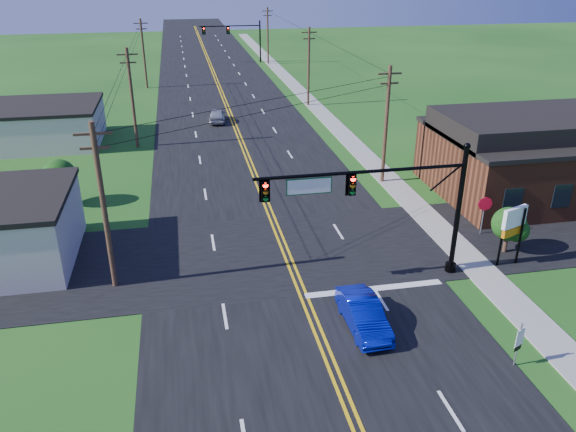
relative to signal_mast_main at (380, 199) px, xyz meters
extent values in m
plane|color=#174614|center=(-4.34, -8.00, -4.75)|extent=(260.00, 260.00, 0.00)
cube|color=black|center=(-4.34, 42.00, -4.73)|extent=(16.00, 220.00, 0.04)
cube|color=black|center=(-4.34, 4.00, -4.73)|extent=(70.00, 10.00, 0.04)
cube|color=gray|center=(6.16, 32.00, -4.71)|extent=(2.00, 160.00, 0.08)
cylinder|color=black|center=(4.46, 0.00, -1.15)|extent=(0.28, 0.28, 7.20)
cylinder|color=black|center=(4.46, 0.00, -4.50)|extent=(0.60, 0.60, 0.50)
sphere|color=black|center=(4.46, 0.00, 2.55)|extent=(0.36, 0.36, 0.36)
cylinder|color=black|center=(-1.04, 0.00, 1.55)|extent=(11.00, 0.18, 0.18)
cube|color=#055D20|center=(-3.74, 0.00, 1.00)|extent=(2.30, 0.06, 0.85)
cylinder|color=black|center=(4.46, 72.00, -1.15)|extent=(0.28, 0.28, 7.20)
cylinder|color=black|center=(4.46, 72.00, -4.50)|extent=(0.60, 0.60, 0.50)
sphere|color=black|center=(4.46, 72.00, 2.55)|extent=(0.36, 0.36, 0.36)
cylinder|color=black|center=(-0.54, 72.00, 1.25)|extent=(10.00, 0.18, 0.18)
cube|color=#055D20|center=(-3.74, 72.00, 0.70)|extent=(2.30, 0.06, 0.85)
cube|color=#5F2D1B|center=(15.66, 10.00, -2.55)|extent=(14.00, 11.00, 4.40)
cube|color=black|center=(15.66, 10.00, -0.20)|extent=(14.20, 11.20, 0.30)
cube|color=beige|center=(-23.34, 30.00, -3.05)|extent=(12.00, 9.00, 3.40)
cube|color=black|center=(-23.34, 30.00, -1.20)|extent=(12.20, 9.20, 0.30)
cylinder|color=#39271A|center=(-13.84, 2.00, -0.25)|extent=(0.28, 0.28, 9.00)
cube|color=#39271A|center=(-13.84, 2.00, 3.65)|extent=(1.80, 0.12, 0.12)
cube|color=#39271A|center=(-13.84, 2.00, 2.95)|extent=(1.40, 0.12, 0.12)
cylinder|color=#39271A|center=(-13.84, 27.00, -0.25)|extent=(0.28, 0.28, 9.00)
cube|color=#39271A|center=(-13.84, 27.00, 3.65)|extent=(1.80, 0.12, 0.12)
cube|color=#39271A|center=(-13.84, 27.00, 2.95)|extent=(1.40, 0.12, 0.12)
cylinder|color=#39271A|center=(-13.84, 54.00, -0.25)|extent=(0.28, 0.28, 9.00)
cube|color=#39271A|center=(-13.84, 54.00, 3.65)|extent=(1.80, 0.12, 0.12)
cube|color=#39271A|center=(-13.84, 54.00, 2.95)|extent=(1.40, 0.12, 0.12)
cylinder|color=#39271A|center=(5.46, 14.00, -0.25)|extent=(0.28, 0.28, 9.00)
cube|color=#39271A|center=(5.46, 14.00, 3.65)|extent=(1.80, 0.12, 0.12)
cube|color=#39271A|center=(5.46, 14.00, 2.95)|extent=(1.40, 0.12, 0.12)
cylinder|color=#39271A|center=(5.46, 40.00, -0.25)|extent=(0.28, 0.28, 9.00)
cube|color=#39271A|center=(5.46, 40.00, 3.65)|extent=(1.80, 0.12, 0.12)
cube|color=#39271A|center=(5.46, 40.00, 2.95)|extent=(1.40, 0.12, 0.12)
cylinder|color=#39271A|center=(5.46, 70.00, -0.25)|extent=(0.28, 0.28, 9.00)
cube|color=#39271A|center=(5.46, 70.00, 3.65)|extent=(1.80, 0.12, 0.12)
cube|color=#39271A|center=(5.46, 70.00, 2.95)|extent=(1.40, 0.12, 0.12)
cylinder|color=#39271A|center=(11.66, 18.00, -3.83)|extent=(0.24, 0.24, 1.85)
sphere|color=#18390D|center=(11.66, 18.00, -2.15)|extent=(3.00, 3.00, 3.00)
cylinder|color=#39271A|center=(8.66, 1.50, -4.09)|extent=(0.24, 0.24, 1.32)
sphere|color=#18390D|center=(8.66, 1.50, -2.89)|extent=(2.00, 2.00, 2.00)
cylinder|color=#39271A|center=(-18.34, 14.00, -3.98)|extent=(0.24, 0.24, 1.54)
sphere|color=#18390D|center=(-18.34, 14.00, -2.58)|extent=(2.40, 2.40, 2.40)
imported|color=#061296|center=(-2.00, -4.13, -4.03)|extent=(1.62, 4.42, 1.45)
imported|color=#AEAEB3|center=(-5.82, 34.42, -4.03)|extent=(2.16, 4.38, 1.44)
cylinder|color=slate|center=(3.56, -8.00, -3.66)|extent=(0.09, 0.09, 2.17)
cube|color=white|center=(3.56, -8.03, -3.02)|extent=(0.51, 0.26, 0.30)
cube|color=white|center=(3.56, -8.03, -3.42)|extent=(0.51, 0.26, 0.54)
cube|color=black|center=(3.56, -8.03, -3.81)|extent=(0.42, 0.21, 0.22)
cylinder|color=slate|center=(8.46, 4.00, -3.55)|extent=(0.09, 0.09, 2.40)
cylinder|color=#B90A21|center=(8.46, 3.97, -2.64)|extent=(0.91, 0.18, 0.91)
cylinder|color=black|center=(7.39, 0.09, -3.01)|extent=(0.17, 0.17, 3.47)
cylinder|color=black|center=(8.55, 0.09, -3.01)|extent=(0.17, 0.17, 3.47)
cube|color=white|center=(7.97, 0.09, -1.76)|extent=(1.71, 0.85, 1.16)
cube|color=#CC720C|center=(7.97, 0.09, -2.63)|extent=(1.52, 0.75, 0.48)
camera|label=1|loc=(-9.69, -25.07, 11.15)|focal=35.00mm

